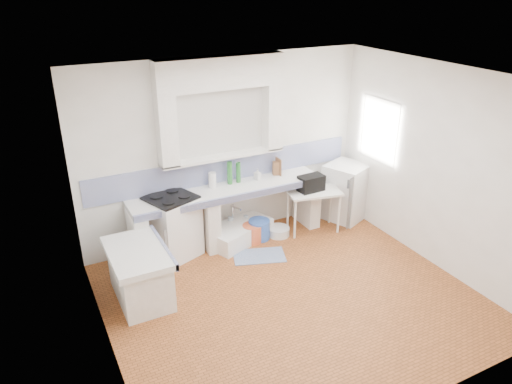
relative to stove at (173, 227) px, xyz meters
name	(u,v)px	position (x,y,z in m)	size (l,w,h in m)	color
floor	(291,298)	(0.99, -1.72, -0.46)	(4.50, 4.50, 0.00)	#9C5225
ceiling	(299,79)	(0.99, -1.72, 2.34)	(4.50, 4.50, 0.00)	white
wall_back	(226,150)	(0.99, 0.28, 0.94)	(4.50, 4.50, 0.00)	white
wall_front	(420,290)	(0.99, -3.72, 0.94)	(4.50, 4.50, 0.00)	white
wall_left	(98,244)	(-1.26, -1.72, 0.94)	(4.50, 4.50, 0.00)	white
wall_right	(436,168)	(3.24, -1.72, 0.94)	(4.50, 4.50, 0.00)	white
alcove_mass	(221,73)	(0.89, 0.15, 2.12)	(1.90, 0.25, 0.45)	white
window_frame	(388,129)	(3.42, -0.52, 1.14)	(0.35, 0.86, 1.06)	#331C10
lace_valance	(383,106)	(3.27, -0.52, 1.52)	(0.01, 0.84, 0.24)	white
counter_slab	(229,191)	(0.89, -0.02, 0.40)	(3.00, 0.60, 0.08)	white
counter_lip	(237,198)	(0.89, -0.30, 0.40)	(3.00, 0.04, 0.10)	navy
counter_pier_left	(139,238)	(-0.51, -0.02, -0.05)	(0.20, 0.55, 0.82)	white
counter_pier_mid	(208,223)	(0.54, -0.02, -0.05)	(0.20, 0.55, 0.82)	white
counter_pier_right	(307,200)	(2.29, -0.02, -0.05)	(0.20, 0.55, 0.82)	white
peninsula_top	(138,253)	(-0.71, -0.82, 0.20)	(0.70, 1.10, 0.08)	white
peninsula_base	(140,277)	(-0.71, -0.82, -0.15)	(0.60, 1.00, 0.62)	white
peninsula_lip	(163,247)	(-0.38, -0.82, 0.20)	(0.04, 1.10, 0.10)	navy
backsplash	(227,169)	(0.99, 0.26, 0.64)	(4.27, 0.03, 0.40)	navy
stove	(173,227)	(0.00, 0.00, 0.00)	(0.64, 0.62, 0.91)	white
sink	(239,233)	(1.03, -0.05, -0.33)	(1.04, 0.56, 0.25)	white
side_table	(313,211)	(2.24, -0.30, -0.11)	(0.83, 0.46, 0.04)	white
fridge	(346,192)	(2.98, -0.16, 0.02)	(0.62, 0.62, 0.95)	white
bucket_red	(223,237)	(0.77, -0.06, -0.32)	(0.29, 0.29, 0.27)	#B02021
bucket_orange	(252,233)	(1.20, -0.19, -0.31)	(0.31, 0.31, 0.28)	#E76035
bucket_blue	(259,229)	(1.34, -0.15, -0.30)	(0.33, 0.33, 0.31)	blue
basin_white	(279,231)	(1.66, -0.20, -0.39)	(0.35, 0.35, 0.13)	white
water_bottle_a	(231,226)	(0.98, 0.13, -0.29)	(0.09, 0.09, 0.33)	silver
water_bottle_b	(246,224)	(1.25, 0.13, -0.31)	(0.08, 0.08, 0.29)	silver
black_bag	(311,183)	(2.20, -0.26, 0.36)	(0.40, 0.23, 0.25)	black
green_bottle_a	(230,173)	(0.98, 0.13, 0.62)	(0.08, 0.08, 0.35)	#256E2A
green_bottle_b	(238,172)	(1.13, 0.13, 0.60)	(0.07, 0.07, 0.32)	#256E2A
knife_block	(276,168)	(1.79, 0.13, 0.55)	(0.11, 0.09, 0.22)	brown
cutting_board	(278,166)	(1.83, 0.13, 0.58)	(0.02, 0.20, 0.27)	brown
paper_towel	(212,180)	(0.70, 0.13, 0.56)	(0.12, 0.12, 0.23)	white
soap_bottle	(258,174)	(1.43, 0.09, 0.53)	(0.08, 0.08, 0.18)	white
rug	(259,256)	(1.09, -0.63, -0.45)	(0.75, 0.43, 0.01)	navy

